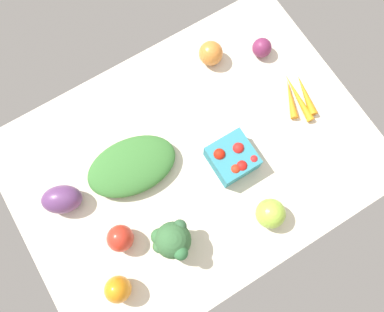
# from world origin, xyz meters

# --- Properties ---
(tablecloth) EXTENTS (1.04, 0.76, 0.02)m
(tablecloth) POSITION_xyz_m (0.00, 0.00, 0.01)
(tablecloth) COLOR beige
(tablecloth) RESTS_ON ground
(leafy_greens_clump) EXTENTS (0.28, 0.20, 0.06)m
(leafy_greens_clump) POSITION_xyz_m (-0.16, 0.06, 0.05)
(leafy_greens_clump) COLOR #387332
(leafy_greens_clump) RESTS_ON tablecloth
(berry_basket) EXTENTS (0.12, 0.12, 0.08)m
(berry_basket) POSITION_xyz_m (0.09, -0.07, 0.06)
(berry_basket) COLOR teal
(berry_basket) RESTS_ON tablecloth
(bell_pepper_red) EXTENTS (0.08, 0.08, 0.09)m
(bell_pepper_red) POSITION_xyz_m (-0.28, -0.10, 0.06)
(bell_pepper_red) COLOR red
(bell_pepper_red) RESTS_ON tablecloth
(heirloom_tomato_orange) EXTENTS (0.07, 0.07, 0.07)m
(heirloom_tomato_orange) POSITION_xyz_m (0.22, 0.24, 0.06)
(heirloom_tomato_orange) COLOR orange
(heirloom_tomato_orange) RESTS_ON tablecloth
(carrot_bunch) EXTENTS (0.11, 0.17, 0.03)m
(carrot_bunch) POSITION_xyz_m (0.37, -0.01, 0.03)
(carrot_bunch) COLOR orange
(carrot_bunch) RESTS_ON tablecloth
(eggplant) EXTENTS (0.13, 0.12, 0.08)m
(eggplant) POSITION_xyz_m (-0.37, 0.08, 0.06)
(eggplant) COLOR #60376B
(eggplant) RESTS_ON tablecloth
(heirloom_tomato_green) EXTENTS (0.08, 0.08, 0.08)m
(heirloom_tomato_green) POSITION_xyz_m (0.09, -0.25, 0.06)
(heirloom_tomato_green) COLOR #98C03E
(heirloom_tomato_green) RESTS_ON tablecloth
(bell_pepper_orange) EXTENTS (0.10, 0.10, 0.09)m
(bell_pepper_orange) POSITION_xyz_m (-0.35, -0.21, 0.07)
(bell_pepper_orange) COLOR orange
(bell_pepper_orange) RESTS_ON tablecloth
(red_onion_near_basket) EXTENTS (0.06, 0.06, 0.06)m
(red_onion_near_basket) POSITION_xyz_m (0.36, 0.18, 0.05)
(red_onion_near_basket) COLOR #73254E
(red_onion_near_basket) RESTS_ON tablecloth
(broccoli_head) EXTENTS (0.11, 0.11, 0.12)m
(broccoli_head) POSITION_xyz_m (-0.17, -0.18, 0.09)
(broccoli_head) COLOR #9CCD88
(broccoli_head) RESTS_ON tablecloth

